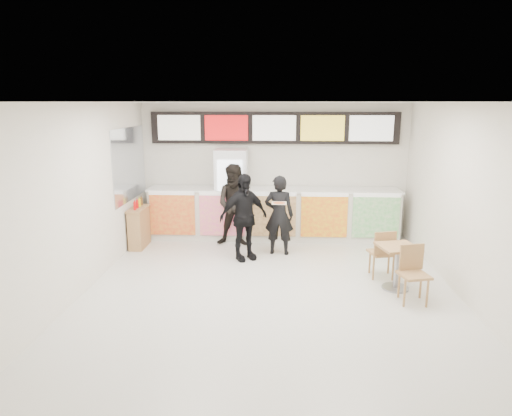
# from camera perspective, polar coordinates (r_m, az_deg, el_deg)

# --- Properties ---
(floor) EXTENTS (7.00, 7.00, 0.00)m
(floor) POSITION_cam_1_polar(r_m,az_deg,el_deg) (7.47, 1.73, -10.62)
(floor) COLOR beige
(floor) RESTS_ON ground
(ceiling) EXTENTS (7.00, 7.00, 0.00)m
(ceiling) POSITION_cam_1_polar(r_m,az_deg,el_deg) (6.84, 1.90, 13.07)
(ceiling) COLOR white
(ceiling) RESTS_ON wall_back
(wall_back) EXTENTS (6.00, 0.00, 6.00)m
(wall_back) POSITION_cam_1_polar(r_m,az_deg,el_deg) (10.45, 2.25, 4.79)
(wall_back) COLOR silver
(wall_back) RESTS_ON floor
(wall_left) EXTENTS (0.00, 7.00, 7.00)m
(wall_left) POSITION_cam_1_polar(r_m,az_deg,el_deg) (7.67, -21.20, 0.91)
(wall_left) COLOR silver
(wall_left) RESTS_ON floor
(wall_right) EXTENTS (0.00, 7.00, 7.00)m
(wall_right) POSITION_cam_1_polar(r_m,az_deg,el_deg) (7.56, 25.18, 0.38)
(wall_right) COLOR silver
(wall_right) RESTS_ON floor
(service_counter) EXTENTS (5.56, 0.77, 1.14)m
(service_counter) POSITION_cam_1_polar(r_m,az_deg,el_deg) (10.22, 2.17, -0.68)
(service_counter) COLOR silver
(service_counter) RESTS_ON floor
(menu_board) EXTENTS (5.50, 0.14, 0.70)m
(menu_board) POSITION_cam_1_polar(r_m,az_deg,el_deg) (10.27, 2.29, 9.98)
(menu_board) COLOR black
(menu_board) RESTS_ON wall_back
(drinks_fridge) EXTENTS (0.70, 0.67, 2.00)m
(drinks_fridge) POSITION_cam_1_polar(r_m,az_deg,el_deg) (10.20, -3.07, 1.74)
(drinks_fridge) COLOR white
(drinks_fridge) RESTS_ON floor
(mirror_panel) EXTENTS (0.01, 2.00, 1.50)m
(mirror_panel) POSITION_cam_1_polar(r_m,az_deg,el_deg) (9.88, -15.51, 5.32)
(mirror_panel) COLOR #B2B7BF
(mirror_panel) RESTS_ON wall_left
(customer_main) EXTENTS (0.63, 0.45, 1.61)m
(customer_main) POSITION_cam_1_polar(r_m,az_deg,el_deg) (9.11, 2.89, -0.90)
(customer_main) COLOR black
(customer_main) RESTS_ON floor
(customer_left) EXTENTS (0.87, 0.69, 1.75)m
(customer_left) POSITION_cam_1_polar(r_m,az_deg,el_deg) (9.67, -2.53, 0.35)
(customer_left) COLOR black
(customer_left) RESTS_ON floor
(customer_mid) EXTENTS (1.06, 0.86, 1.69)m
(customer_mid) POSITION_cam_1_polar(r_m,az_deg,el_deg) (8.77, -1.56, -1.16)
(customer_mid) COLOR black
(customer_mid) RESTS_ON floor
(pizza_slice) EXTENTS (0.36, 0.36, 0.02)m
(pizza_slice) POSITION_cam_1_polar(r_m,az_deg,el_deg) (8.59, 2.91, 0.67)
(pizza_slice) COLOR beige
(pizza_slice) RESTS_ON customer_main
(cafe_table) EXTENTS (0.75, 1.55, 0.88)m
(cafe_table) POSITION_cam_1_polar(r_m,az_deg,el_deg) (7.81, 17.23, -6.13)
(cafe_table) COLOR tan
(cafe_table) RESTS_ON floor
(condiment_ledge) EXTENTS (0.31, 0.76, 1.01)m
(condiment_ledge) POSITION_cam_1_polar(r_m,az_deg,el_deg) (9.95, -14.40, -2.30)
(condiment_ledge) COLOR tan
(condiment_ledge) RESTS_ON floor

